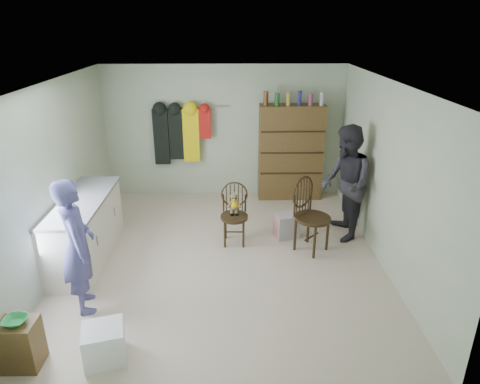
{
  "coord_description": "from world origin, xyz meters",
  "views": [
    {
      "loc": [
        0.14,
        -5.45,
        3.23
      ],
      "look_at": [
        0.25,
        0.2,
        0.95
      ],
      "focal_mm": 32.0,
      "sensor_mm": 36.0,
      "label": 1
    }
  ],
  "objects_px": {
    "counter": "(85,230)",
    "chair_far": "(309,212)",
    "dresser": "(291,152)",
    "chair_front": "(234,210)"
  },
  "relations": [
    {
      "from": "counter",
      "to": "chair_far",
      "type": "relative_size",
      "value": 1.64
    },
    {
      "from": "dresser",
      "to": "chair_far",
      "type": "bearing_deg",
      "value": -89.44
    },
    {
      "from": "counter",
      "to": "dresser",
      "type": "xyz_separation_m",
      "value": [
        3.2,
        2.3,
        0.44
      ]
    },
    {
      "from": "counter",
      "to": "chair_far",
      "type": "xyz_separation_m",
      "value": [
        3.22,
        0.24,
        0.14
      ]
    },
    {
      "from": "counter",
      "to": "dresser",
      "type": "bearing_deg",
      "value": 35.69
    },
    {
      "from": "chair_far",
      "to": "dresser",
      "type": "height_order",
      "value": "dresser"
    },
    {
      "from": "chair_front",
      "to": "dresser",
      "type": "bearing_deg",
      "value": 60.75
    },
    {
      "from": "dresser",
      "to": "chair_front",
      "type": "bearing_deg",
      "value": -120.88
    },
    {
      "from": "counter",
      "to": "dresser",
      "type": "relative_size",
      "value": 0.9
    },
    {
      "from": "chair_far",
      "to": "chair_front",
      "type": "bearing_deg",
      "value": 122.19
    }
  ]
}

